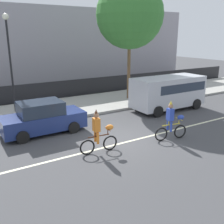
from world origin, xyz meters
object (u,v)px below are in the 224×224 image
object	(u,v)px
parade_cyclist_cobalt	(172,123)
parked_van_silver	(169,91)
parade_cyclist_orange	(99,134)
street_lamp_post	(9,49)
parked_car_navy	(43,118)

from	to	relation	value
parade_cyclist_cobalt	parked_van_silver	bearing A→B (deg)	48.06
parade_cyclist_orange	street_lamp_post	world-z (taller)	street_lamp_post
parade_cyclist_orange	parade_cyclist_cobalt	bearing A→B (deg)	-8.48
parade_cyclist_orange	parked_van_silver	distance (m)	8.06
parade_cyclist_orange	parked_van_silver	world-z (taller)	parked_van_silver
parade_cyclist_orange	street_lamp_post	distance (m)	8.63
street_lamp_post	parade_cyclist_orange	bearing A→B (deg)	-77.66
parade_cyclist_cobalt	parked_van_silver	distance (m)	5.45
parade_cyclist_orange	street_lamp_post	size ratio (longest dim) A/B	0.33
street_lamp_post	parked_van_silver	bearing A→B (deg)	-25.87
parade_cyclist_orange	parade_cyclist_cobalt	world-z (taller)	same
parade_cyclist_orange	parked_van_silver	xyz separation A→B (m)	(7.25, 3.50, 0.44)
parade_cyclist_cobalt	parked_van_silver	xyz separation A→B (m)	(3.63, 4.04, 0.44)
parked_car_navy	street_lamp_post	world-z (taller)	street_lamp_post
parked_van_silver	parked_car_navy	size ratio (longest dim) A/B	1.22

